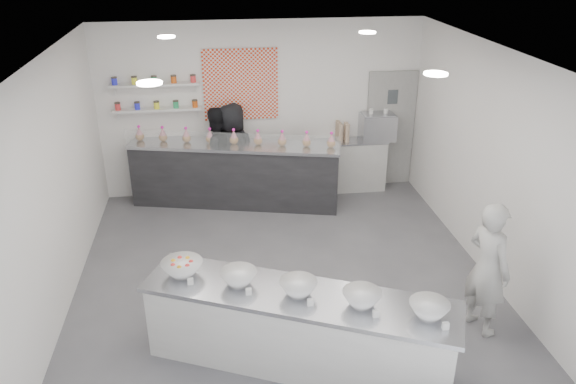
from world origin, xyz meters
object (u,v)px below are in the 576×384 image
at_px(espresso_ledge, 350,165).
at_px(staff_right, 233,152).
at_px(woman_prep, 488,268).
at_px(back_bar, 235,174).
at_px(staff_left, 216,154).
at_px(prep_counter, 298,329).
at_px(espresso_machine, 377,127).

bearing_deg(espresso_ledge, staff_right, -178.06).
height_order(espresso_ledge, woman_prep, woman_prep).
height_order(back_bar, staff_left, staff_left).
xyz_separation_m(espresso_ledge, staff_left, (-2.38, -0.07, 0.36)).
bearing_deg(woman_prep, staff_left, 17.15).
xyz_separation_m(staff_left, staff_right, (0.29, 0.00, 0.02)).
xyz_separation_m(prep_counter, staff_left, (-0.76, 4.32, 0.38)).
distance_m(back_bar, espresso_ledge, 2.09).
bearing_deg(staff_right, espresso_ledge, -155.76).
distance_m(back_bar, staff_left, 0.49).
xyz_separation_m(espresso_machine, staff_right, (-2.54, -0.07, -0.31)).
xyz_separation_m(woman_prep, staff_left, (-2.98, 4.00, 0.01)).
distance_m(prep_counter, staff_left, 4.40).
height_order(espresso_machine, staff_right, staff_right).
relative_size(espresso_ledge, woman_prep, 0.78).
bearing_deg(back_bar, espresso_machine, 20.93).
height_order(staff_left, staff_right, staff_right).
relative_size(back_bar, staff_right, 2.07).
distance_m(espresso_machine, woman_prep, 4.09).
bearing_deg(back_bar, staff_left, 154.59).
bearing_deg(prep_counter, back_bar, 120.50).
relative_size(back_bar, espresso_ledge, 2.78).
relative_size(espresso_ledge, espresso_machine, 2.12).
relative_size(prep_counter, back_bar, 0.94).
bearing_deg(staff_right, back_bar, 116.52).
height_order(espresso_machine, staff_left, staff_left).
xyz_separation_m(prep_counter, staff_right, (-0.47, 4.32, 0.40)).
relative_size(espresso_ledge, staff_left, 0.76).
distance_m(staff_left, staff_right, 0.29).
relative_size(back_bar, espresso_machine, 5.90).
height_order(back_bar, espresso_machine, espresso_machine).
height_order(prep_counter, espresso_machine, espresso_machine).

